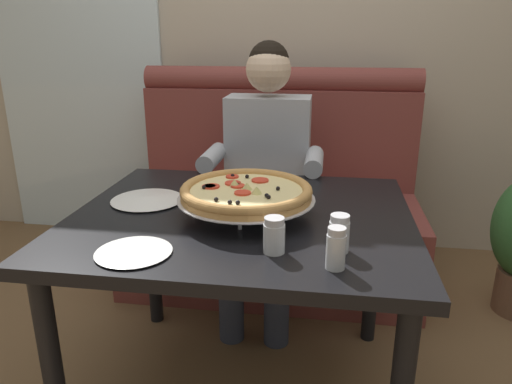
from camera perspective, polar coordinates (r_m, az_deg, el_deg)
The scene contains 12 objects.
back_wall_with_window at distance 3.00m, azimuth 3.65°, elevation 20.27°, with size 6.00×0.12×2.80m, color #BCB29E.
window_panel at distance 3.32m, azimuth -21.11°, elevation 18.97°, with size 1.10×0.02×2.80m, color white.
booth_bench at distance 2.60m, azimuth 2.08°, elevation -1.93°, with size 1.53×0.78×1.13m.
dining_table at distance 1.63m, azimuth -1.69°, elevation -5.42°, with size 1.13×0.97×0.73m.
diner_main at distance 2.25m, azimuth 1.14°, elevation 3.20°, with size 0.54×0.64×1.27m.
pizza at distance 1.55m, azimuth -1.20°, elevation -0.05°, with size 0.45×0.45×0.11m.
shaker_pepper_flakes at distance 1.23m, azimuth 9.54°, elevation -6.98°, with size 0.05×0.05×0.11m.
shaker_oregano at distance 1.33m, azimuth 9.92°, elevation -5.21°, with size 0.06×0.06×0.11m.
shaker_parmesan at distance 1.30m, azimuth 2.18°, elevation -5.48°, with size 0.06×0.06×0.10m.
plate_near_left at distance 1.35m, azimuth -14.46°, elevation -6.76°, with size 0.21×0.21×0.02m.
plate_near_right at distance 1.75m, azimuth -12.90°, elevation -0.74°, with size 0.26×0.26×0.02m.
patio_chair at distance 4.12m, azimuth -15.80°, elevation 6.82°, with size 0.40×0.40×0.86m.
Camera 1 is at (0.27, -1.47, 1.30)m, focal length 33.38 mm.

